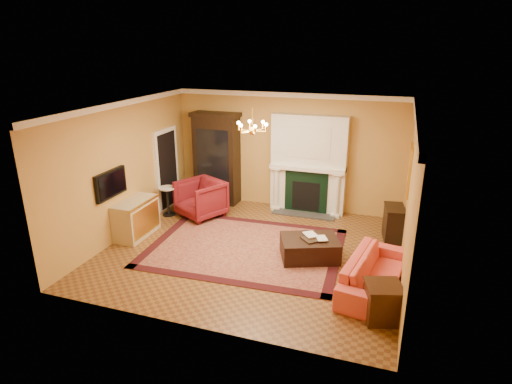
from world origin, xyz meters
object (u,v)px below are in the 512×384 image
at_px(china_cabinet, 217,160).
at_px(console_table, 393,224).
at_px(wingback_armchair, 201,197).
at_px(leather_ottoman, 310,248).
at_px(coral_sofa, 375,268).
at_px(end_table, 382,303).
at_px(pedestal_table, 168,199).
at_px(commode, 136,218).

xyz_separation_m(china_cabinet, console_table, (4.66, -0.99, -0.80)).
height_order(china_cabinet, console_table, china_cabinet).
bearing_deg(wingback_armchair, leather_ottoman, 4.40).
xyz_separation_m(coral_sofa, console_table, (0.25, 2.22, -0.04)).
distance_m(china_cabinet, leather_ottoman, 4.07).
bearing_deg(end_table, wingback_armchair, 146.94).
xyz_separation_m(pedestal_table, end_table, (5.38, -2.76, -0.14)).
distance_m(console_table, leather_ottoman, 2.15).
height_order(wingback_armchair, leather_ottoman, wingback_armchair).
distance_m(wingback_armchair, console_table, 4.62).
height_order(wingback_armchair, end_table, wingback_armchair).
relative_size(china_cabinet, end_table, 3.96).
bearing_deg(console_table, pedestal_table, 175.19).
xyz_separation_m(wingback_armchair, commode, (-0.89, -1.50, -0.09)).
height_order(commode, console_table, commode).
bearing_deg(leather_ottoman, wingback_armchair, 134.55).
relative_size(china_cabinet, wingback_armchair, 2.27).
relative_size(wingback_armchair, pedestal_table, 1.38).
distance_m(wingback_armchair, pedestal_table, 0.85).
relative_size(commode, console_table, 1.52).
bearing_deg(wingback_armchair, console_table, 29.71).
xyz_separation_m(china_cabinet, commode, (-0.85, -2.64, -0.75)).
bearing_deg(coral_sofa, console_table, 3.33).
xyz_separation_m(china_cabinet, pedestal_table, (-0.78, -1.36, -0.74)).
distance_m(china_cabinet, wingback_armchair, 1.32).
bearing_deg(coral_sofa, china_cabinet, 63.61).
height_order(coral_sofa, end_table, coral_sofa).
relative_size(wingback_armchair, console_table, 1.39).
bearing_deg(console_table, coral_sofa, -104.99).
xyz_separation_m(pedestal_table, leather_ottoman, (3.87, -1.11, -0.21)).
xyz_separation_m(coral_sofa, leather_ottoman, (-1.32, 0.75, -0.18)).
bearing_deg(end_table, console_table, 88.90).
xyz_separation_m(china_cabinet, wingback_armchair, (0.04, -1.15, -0.66)).
bearing_deg(pedestal_table, china_cabinet, 60.07).
xyz_separation_m(wingback_armchair, end_table, (4.56, -2.97, -0.22)).
bearing_deg(coral_sofa, leather_ottoman, 70.13).
bearing_deg(pedestal_table, end_table, -27.14).
xyz_separation_m(wingback_armchair, pedestal_table, (-0.82, -0.21, -0.08)).
distance_m(china_cabinet, end_table, 6.23).
relative_size(china_cabinet, commode, 2.07).
bearing_deg(commode, coral_sofa, -6.58).
distance_m(commode, end_table, 5.65).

